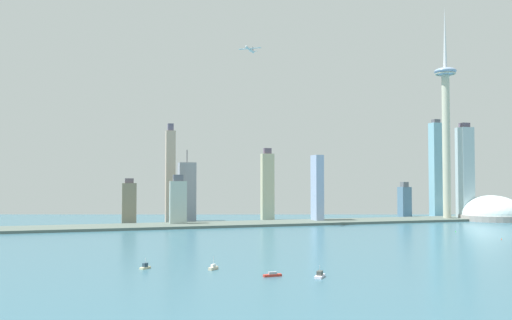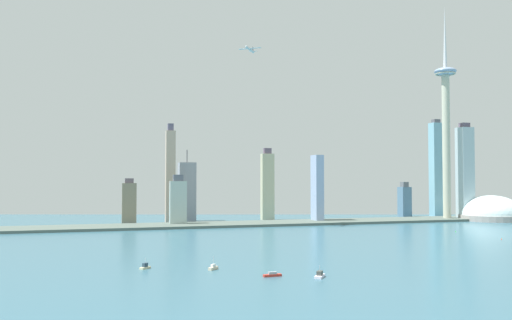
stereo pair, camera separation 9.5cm
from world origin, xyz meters
name	(u,v)px [view 1 (the left image)]	position (x,y,z in m)	size (l,w,h in m)	color
waterfront_pier	(286,223)	(0.00, 480.41, 1.80)	(870.58, 75.93, 3.61)	#4E5C54
observation_tower	(446,116)	(278.17, 473.48, 171.09)	(35.62, 35.62, 355.25)	beige
stadium_dome	(492,215)	(347.69, 452.71, 8.59)	(104.76, 104.76, 62.97)	#9C9692
skyscraper_0	(267,186)	(-1.96, 564.31, 56.48)	(20.62, 12.84, 118.69)	#BAB795
skyscraper_1	(317,189)	(57.86, 495.20, 52.44)	(12.86, 23.61, 104.89)	#97ACD4
skyscraper_2	(187,192)	(-134.42, 573.54, 46.98)	(26.57, 25.21, 114.23)	#8F939C
skyscraper_3	(436,169)	(311.65, 548.02, 85.37)	(20.45, 17.29, 174.88)	#7AB0C4
skyscraper_4	(129,203)	(-226.31, 534.02, 32.11)	(20.63, 15.96, 68.53)	gray
skyscraper_5	(465,173)	(313.49, 473.04, 78.03)	(22.65, 20.76, 160.83)	#A9BFC6
skyscraper_6	(405,201)	(257.26, 566.08, 28.41)	(17.93, 19.07, 62.26)	slate
skyscraper_7	(178,202)	(-159.49, 494.71, 34.09)	(23.70, 13.66, 73.77)	#ADBEB7
skyscraper_8	(170,175)	(-163.62, 551.92, 73.29)	(14.35, 13.93, 153.50)	#BAA38E
boat_1	(213,268)	(-184.94, 122.02, 1.54)	(8.82, 9.05, 10.29)	beige
boat_3	(272,275)	(-151.20, 83.49, 1.20)	(13.17, 4.09, 3.28)	#B62D21
boat_4	(145,267)	(-233.40, 140.39, 1.56)	(9.01, 9.11, 8.02)	beige
boat_5	(320,275)	(-121.05, 71.02, 1.59)	(11.76, 13.79, 8.45)	white
channel_buoy_0	(456,231)	(167.11, 305.81, 1.14)	(1.10, 1.10, 2.27)	green
channel_buoy_1	(501,239)	(162.26, 220.88, 0.90)	(1.01, 1.01, 1.81)	#E54C19
airplane	(250,49)	(-63.74, 452.62, 253.55)	(30.09, 30.38, 8.34)	silver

